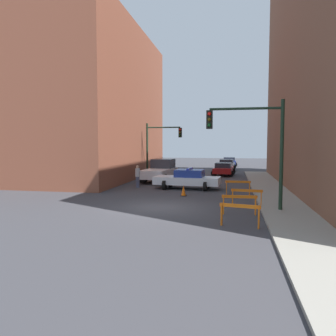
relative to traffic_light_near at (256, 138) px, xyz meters
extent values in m
plane|color=#38383D|center=(-4.73, -0.03, -3.53)|extent=(120.00, 120.00, 0.00)
cube|color=gray|center=(1.47, -0.03, -3.47)|extent=(2.40, 44.00, 0.12)
cube|color=brown|center=(-16.73, 13.97, 3.53)|extent=(14.00, 20.00, 14.13)
cylinder|color=black|center=(1.17, 0.01, -0.81)|extent=(0.18, 0.18, 5.20)
cylinder|color=black|center=(-0.53, 0.01, 1.39)|extent=(3.40, 0.12, 0.12)
cube|color=black|center=(-2.23, 0.01, 0.89)|extent=(0.30, 0.22, 0.90)
sphere|color=red|center=(-2.23, -0.14, 1.16)|extent=(0.18, 0.18, 0.18)
sphere|color=#4C3D0C|center=(-2.23, -0.14, 0.89)|extent=(0.18, 0.18, 0.18)
sphere|color=#0C4219|center=(-2.23, -0.14, 0.62)|extent=(0.18, 0.18, 0.18)
cylinder|color=black|center=(-9.13, 14.20, -0.93)|extent=(0.18, 0.18, 5.20)
cylinder|color=black|center=(-7.53, 14.20, 1.27)|extent=(3.20, 0.12, 0.12)
cube|color=black|center=(-5.93, 14.20, 0.77)|extent=(0.30, 0.22, 0.90)
sphere|color=red|center=(-5.93, 14.05, 1.04)|extent=(0.18, 0.18, 0.18)
sphere|color=#4C3D0C|center=(-5.93, 14.05, 0.77)|extent=(0.18, 0.18, 0.18)
sphere|color=#0C4219|center=(-5.93, 14.05, 0.50)|extent=(0.18, 0.18, 0.18)
cube|color=white|center=(-4.30, 7.16, -2.93)|extent=(4.83, 2.20, 0.55)
cube|color=navy|center=(-4.11, 7.15, -2.39)|extent=(2.09, 1.77, 0.52)
cylinder|color=black|center=(-5.82, 6.42, -3.20)|extent=(0.27, 0.67, 0.66)
cylinder|color=black|center=(-5.69, 8.12, -3.20)|extent=(0.27, 0.67, 0.66)
cylinder|color=black|center=(-2.91, 6.21, -3.20)|extent=(0.27, 0.67, 0.66)
cylinder|color=black|center=(-2.78, 7.90, -3.20)|extent=(0.27, 0.67, 0.66)
cube|color=#2633BF|center=(-4.11, 7.15, -2.07)|extent=(0.30, 1.39, 0.12)
cube|color=silver|center=(-7.28, 11.36, -2.78)|extent=(2.44, 5.55, 0.70)
cube|color=#2D333D|center=(-7.19, 12.44, -2.03)|extent=(1.98, 1.87, 0.80)
cylinder|color=black|center=(-8.06, 13.11, -3.13)|extent=(0.82, 0.33, 0.80)
cylinder|color=black|center=(-6.23, 12.95, -3.13)|extent=(0.82, 0.33, 0.80)
cylinder|color=black|center=(-8.34, 9.77, -3.13)|extent=(0.82, 0.33, 0.80)
cylinder|color=black|center=(-6.51, 9.62, -3.13)|extent=(0.82, 0.33, 0.80)
cube|color=maroon|center=(-1.99, 17.97, -2.96)|extent=(2.07, 4.41, 0.52)
cube|color=#232833|center=(-2.00, 17.79, -2.46)|extent=(1.70, 1.90, 0.48)
cylinder|color=black|center=(-2.73, 19.35, -3.22)|extent=(0.63, 0.26, 0.62)
cylinder|color=black|center=(-1.08, 19.24, -3.22)|extent=(0.63, 0.26, 0.62)
cylinder|color=black|center=(-2.90, 16.69, -3.22)|extent=(0.63, 0.26, 0.62)
cylinder|color=black|center=(-1.25, 16.58, -3.22)|extent=(0.63, 0.26, 0.62)
cube|color=silver|center=(-1.82, 25.61, -2.96)|extent=(2.03, 4.39, 0.52)
cube|color=#232833|center=(-1.83, 25.44, -2.46)|extent=(1.68, 1.89, 0.48)
cylinder|color=black|center=(-2.57, 26.99, -3.22)|extent=(0.63, 0.25, 0.62)
cylinder|color=black|center=(-0.92, 26.90, -3.22)|extent=(0.63, 0.25, 0.62)
cylinder|color=black|center=(-2.72, 24.33, -3.22)|extent=(0.63, 0.25, 0.62)
cylinder|color=black|center=(-1.07, 24.24, -3.22)|extent=(0.63, 0.25, 0.62)
cube|color=navy|center=(-1.58, 32.47, -2.96)|extent=(1.90, 4.34, 0.52)
cube|color=#232833|center=(-1.57, 32.29, -2.46)|extent=(1.62, 1.84, 0.48)
cylinder|color=black|center=(-2.44, 33.78, -3.22)|extent=(0.62, 0.23, 0.62)
cylinder|color=black|center=(-0.78, 33.82, -3.22)|extent=(0.62, 0.23, 0.62)
cylinder|color=black|center=(-2.38, 31.11, -3.22)|extent=(0.62, 0.23, 0.62)
cylinder|color=black|center=(-0.72, 31.15, -3.22)|extent=(0.62, 0.23, 0.62)
cylinder|color=#474C66|center=(-8.00, 7.13, -3.12)|extent=(0.38, 0.38, 0.82)
cylinder|color=#B2B2B7|center=(-8.00, 7.13, -2.40)|extent=(0.49, 0.49, 0.62)
sphere|color=tan|center=(-8.00, 7.13, -1.98)|extent=(0.30, 0.30, 0.22)
cube|color=orange|center=(-0.79, -3.28, -2.70)|extent=(1.58, 0.36, 0.14)
cube|color=orange|center=(-1.49, -3.13, -3.08)|extent=(0.08, 0.17, 0.90)
cube|color=orange|center=(-0.08, -3.42, -3.08)|extent=(0.08, 0.17, 0.90)
cube|color=orange|center=(-0.76, -0.98, -2.70)|extent=(1.60, 0.13, 0.14)
cube|color=orange|center=(-1.48, -1.02, -3.08)|extent=(0.06, 0.16, 0.90)
cube|color=orange|center=(-0.04, -0.95, -3.08)|extent=(0.06, 0.16, 0.90)
cube|color=orange|center=(-0.35, 1.11, -2.70)|extent=(1.60, 0.22, 0.14)
cube|color=orange|center=(-1.06, 1.18, -3.08)|extent=(0.07, 0.16, 0.90)
cube|color=orange|center=(0.37, 1.03, -3.08)|extent=(0.07, 0.16, 0.90)
cube|color=orange|center=(-0.73, 5.06, -2.70)|extent=(1.60, 0.07, 0.14)
cube|color=orange|center=(-1.45, 5.05, -3.08)|extent=(0.05, 0.16, 0.90)
cube|color=orange|center=(-0.01, 5.07, -3.08)|extent=(0.05, 0.16, 0.90)
cube|color=black|center=(-4.07, 3.89, -3.51)|extent=(0.36, 0.36, 0.04)
cone|color=#F2600C|center=(-4.07, 3.89, -3.18)|extent=(0.28, 0.28, 0.62)
camera|label=1|loc=(-1.10, -16.16, -0.30)|focal=35.00mm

